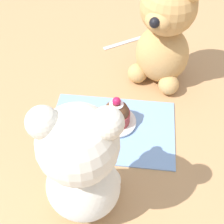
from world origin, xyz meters
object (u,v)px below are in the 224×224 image
object	(u,v)px
teddy_bear_cream	(81,166)
saucer_plate	(116,122)
cupcake_near_cream_bear	(67,127)
teddy_bear_tan	(164,34)
cupcake_near_tan_bear	(116,114)
teaspoon	(125,42)

from	to	relation	value
teddy_bear_cream	saucer_plate	bearing A→B (deg)	-105.78
cupcake_near_cream_bear	teddy_bear_tan	bearing A→B (deg)	-131.54
cupcake_near_cream_bear	saucer_plate	bearing A→B (deg)	-154.53
cupcake_near_cream_bear	saucer_plate	size ratio (longest dim) A/B	0.81
cupcake_near_cream_bear	cupcake_near_tan_bear	distance (m)	0.11
cupcake_near_tan_bear	teddy_bear_cream	bearing A→B (deg)	79.92
cupcake_near_tan_bear	cupcake_near_cream_bear	bearing A→B (deg)	25.47
cupcake_near_tan_bear	teaspoon	distance (m)	0.31
teddy_bear_tan	teaspoon	size ratio (longest dim) A/B	2.01
teddy_bear_tan	saucer_plate	xyz separation A→B (m)	(0.09, 0.17, -0.12)
teddy_bear_cream	cupcake_near_cream_bear	bearing A→B (deg)	-72.42
teddy_bear_cream	teddy_bear_tan	size ratio (longest dim) A/B	0.95
teddy_bear_tan	teaspoon	xyz separation A→B (m)	(0.10, -0.14, -0.13)
teddy_bear_cream	cupcake_near_tan_bear	xyz separation A→B (m)	(-0.03, -0.19, -0.09)
saucer_plate	cupcake_near_tan_bear	size ratio (longest dim) A/B	1.25
cupcake_near_cream_bear	teaspoon	world-z (taller)	cupcake_near_cream_bear
teddy_bear_cream	teaspoon	size ratio (longest dim) A/B	1.92
teaspoon	teddy_bear_tan	bearing A→B (deg)	90.65
teddy_bear_cream	teaspoon	bearing A→B (deg)	-98.95
teddy_bear_cream	teddy_bear_tan	xyz separation A→B (m)	(-0.12, -0.36, 0.01)
teddy_bear_cream	cupcake_near_tan_bear	distance (m)	0.22
cupcake_near_cream_bear	teaspoon	size ratio (longest dim) A/B	0.54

